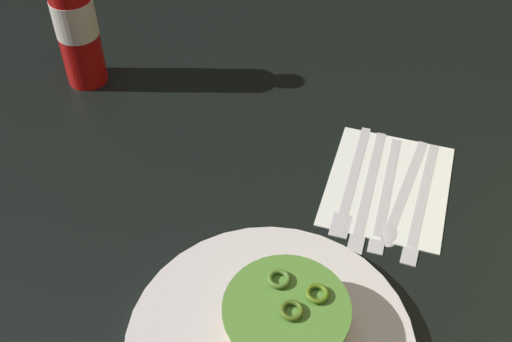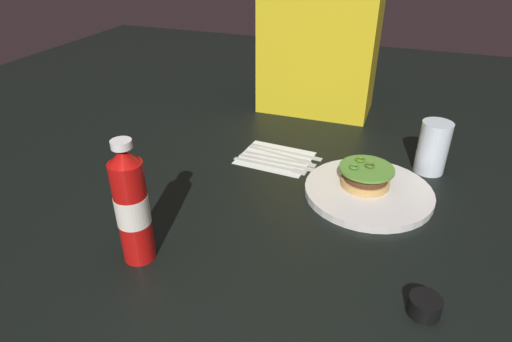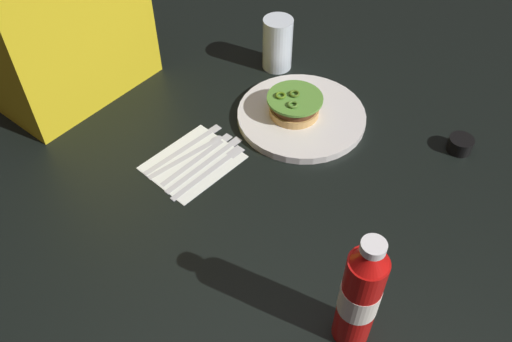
{
  "view_description": "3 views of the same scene",
  "coord_description": "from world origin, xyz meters",
  "px_view_note": "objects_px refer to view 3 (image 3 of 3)",
  "views": [
    {
      "loc": [
        0.46,
        0.15,
        0.59
      ],
      "look_at": [
        -0.04,
        0.04,
        0.06
      ],
      "focal_mm": 44.92,
      "sensor_mm": 36.0,
      "label": 1
    },
    {
      "loc": [
        0.19,
        -0.78,
        0.54
      ],
      "look_at": [
        -0.09,
        -0.01,
        0.07
      ],
      "focal_mm": 30.46,
      "sensor_mm": 36.0,
      "label": 2
    },
    {
      "loc": [
        -0.63,
        -0.39,
        0.79
      ],
      "look_at": [
        -0.09,
        0.04,
        0.06
      ],
      "focal_mm": 37.08,
      "sensor_mm": 36.0,
      "label": 3
    }
  ],
  "objects_px": {
    "fork_utensil": "(214,167)",
    "butter_knife": "(209,159)",
    "dinner_plate": "(301,116)",
    "spoon_utensil": "(197,150)",
    "burger_sandwich": "(294,105)",
    "water_glass": "(278,44)",
    "condiment_cup": "(460,144)",
    "table_knife": "(188,145)",
    "steak_knife": "(202,155)",
    "ketchup_bottle": "(360,296)",
    "napkin": "(193,162)"
  },
  "relations": [
    {
      "from": "spoon_utensil",
      "to": "butter_knife",
      "type": "bearing_deg",
      "value": -97.94
    },
    {
      "from": "fork_utensil",
      "to": "table_knife",
      "type": "height_order",
      "value": "same"
    },
    {
      "from": "dinner_plate",
      "to": "spoon_utensil",
      "type": "relative_size",
      "value": 1.53
    },
    {
      "from": "burger_sandwich",
      "to": "dinner_plate",
      "type": "bearing_deg",
      "value": -47.81
    },
    {
      "from": "dinner_plate",
      "to": "ketchup_bottle",
      "type": "distance_m",
      "value": 0.53
    },
    {
      "from": "condiment_cup",
      "to": "steak_knife",
      "type": "relative_size",
      "value": 0.26
    },
    {
      "from": "ketchup_bottle",
      "to": "napkin",
      "type": "xyz_separation_m",
      "value": [
        0.12,
        0.46,
        -0.11
      ]
    },
    {
      "from": "burger_sandwich",
      "to": "ketchup_bottle",
      "type": "height_order",
      "value": "ketchup_bottle"
    },
    {
      "from": "ketchup_bottle",
      "to": "spoon_utensil",
      "type": "relative_size",
      "value": 1.28
    },
    {
      "from": "burger_sandwich",
      "to": "table_knife",
      "type": "height_order",
      "value": "burger_sandwich"
    },
    {
      "from": "butter_knife",
      "to": "spoon_utensil",
      "type": "distance_m",
      "value": 0.04
    },
    {
      "from": "dinner_plate",
      "to": "fork_utensil",
      "type": "height_order",
      "value": "dinner_plate"
    },
    {
      "from": "water_glass",
      "to": "condiment_cup",
      "type": "relative_size",
      "value": 2.5
    },
    {
      "from": "napkin",
      "to": "table_knife",
      "type": "relative_size",
      "value": 0.88
    },
    {
      "from": "condiment_cup",
      "to": "burger_sandwich",
      "type": "bearing_deg",
      "value": 112.83
    },
    {
      "from": "dinner_plate",
      "to": "table_knife",
      "type": "xyz_separation_m",
      "value": [
        -0.22,
        0.14,
        -0.0
      ]
    },
    {
      "from": "ketchup_bottle",
      "to": "table_knife",
      "type": "xyz_separation_m",
      "value": [
        0.15,
        0.5,
        -0.11
      ]
    },
    {
      "from": "dinner_plate",
      "to": "fork_utensil",
      "type": "distance_m",
      "value": 0.24
    },
    {
      "from": "ketchup_bottle",
      "to": "water_glass",
      "type": "xyz_separation_m",
      "value": [
        0.5,
        0.52,
        -0.05
      ]
    },
    {
      "from": "butter_knife",
      "to": "steak_knife",
      "type": "height_order",
      "value": "same"
    },
    {
      "from": "water_glass",
      "to": "condiment_cup",
      "type": "bearing_deg",
      "value": -89.82
    },
    {
      "from": "ketchup_bottle",
      "to": "water_glass",
      "type": "distance_m",
      "value": 0.73
    },
    {
      "from": "butter_knife",
      "to": "steak_knife",
      "type": "distance_m",
      "value": 0.02
    },
    {
      "from": "ketchup_bottle",
      "to": "fork_utensil",
      "type": "distance_m",
      "value": 0.44
    },
    {
      "from": "ketchup_bottle",
      "to": "napkin",
      "type": "relative_size",
      "value": 1.32
    },
    {
      "from": "napkin",
      "to": "fork_utensil",
      "type": "distance_m",
      "value": 0.05
    },
    {
      "from": "burger_sandwich",
      "to": "spoon_utensil",
      "type": "bearing_deg",
      "value": 154.66
    },
    {
      "from": "napkin",
      "to": "table_knife",
      "type": "distance_m",
      "value": 0.05
    },
    {
      "from": "butter_knife",
      "to": "table_knife",
      "type": "xyz_separation_m",
      "value": [
        0.0,
        0.06,
        0.0
      ]
    },
    {
      "from": "napkin",
      "to": "butter_knife",
      "type": "xyz_separation_m",
      "value": [
        0.02,
        -0.02,
        0.0
      ]
    },
    {
      "from": "napkin",
      "to": "spoon_utensil",
      "type": "distance_m",
      "value": 0.03
    },
    {
      "from": "napkin",
      "to": "burger_sandwich",
      "type": "bearing_deg",
      "value": -19.07
    },
    {
      "from": "water_glass",
      "to": "table_knife",
      "type": "distance_m",
      "value": 0.36
    },
    {
      "from": "napkin",
      "to": "table_knife",
      "type": "height_order",
      "value": "table_knife"
    },
    {
      "from": "steak_knife",
      "to": "ketchup_bottle",
      "type": "bearing_deg",
      "value": -107.58
    },
    {
      "from": "burger_sandwich",
      "to": "butter_knife",
      "type": "bearing_deg",
      "value": 164.53
    },
    {
      "from": "ketchup_bottle",
      "to": "spoon_utensil",
      "type": "height_order",
      "value": "ketchup_bottle"
    },
    {
      "from": "burger_sandwich",
      "to": "fork_utensil",
      "type": "relative_size",
      "value": 0.62
    },
    {
      "from": "burger_sandwich",
      "to": "water_glass",
      "type": "distance_m",
      "value": 0.21
    },
    {
      "from": "ketchup_bottle",
      "to": "napkin",
      "type": "bearing_deg",
      "value": 75.42
    },
    {
      "from": "fork_utensil",
      "to": "butter_knife",
      "type": "bearing_deg",
      "value": 67.61
    },
    {
      "from": "steak_knife",
      "to": "spoon_utensil",
      "type": "distance_m",
      "value": 0.02
    },
    {
      "from": "condiment_cup",
      "to": "butter_knife",
      "type": "xyz_separation_m",
      "value": [
        -0.36,
        0.39,
        -0.01
      ]
    },
    {
      "from": "condiment_cup",
      "to": "spoon_utensil",
      "type": "height_order",
      "value": "condiment_cup"
    },
    {
      "from": "table_knife",
      "to": "butter_knife",
      "type": "bearing_deg",
      "value": -93.93
    },
    {
      "from": "dinner_plate",
      "to": "burger_sandwich",
      "type": "relative_size",
      "value": 2.33
    },
    {
      "from": "burger_sandwich",
      "to": "napkin",
      "type": "relative_size",
      "value": 0.68
    },
    {
      "from": "dinner_plate",
      "to": "table_knife",
      "type": "relative_size",
      "value": 1.39
    },
    {
      "from": "steak_knife",
      "to": "table_knife",
      "type": "bearing_deg",
      "value": 84.76
    },
    {
      "from": "condiment_cup",
      "to": "table_knife",
      "type": "bearing_deg",
      "value": 127.63
    }
  ]
}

